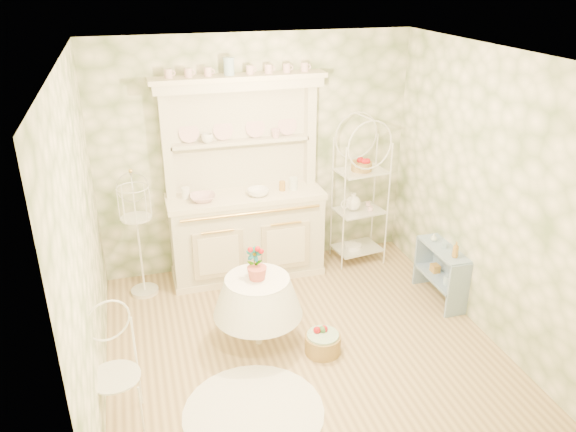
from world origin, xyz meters
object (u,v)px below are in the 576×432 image
object	(u,v)px
kitchen_dresser	(245,182)
bakers_rack	(360,196)
cafe_chair	(115,383)
floor_basket	(323,341)
round_table	(258,309)
birdcage_stand	(138,231)
side_shelf	(440,276)

from	to	relation	value
kitchen_dresser	bakers_rack	xyz separation A→B (m)	(1.37, -0.03, -0.31)
cafe_chair	floor_basket	world-z (taller)	cafe_chair
round_table	cafe_chair	distance (m)	1.47
kitchen_dresser	round_table	bearing A→B (deg)	-97.96
kitchen_dresser	floor_basket	distance (m)	1.98
kitchen_dresser	bakers_rack	world-z (taller)	kitchen_dresser
round_table	floor_basket	world-z (taller)	round_table
round_table	birdcage_stand	size ratio (longest dim) A/B	0.51
side_shelf	cafe_chair	bearing A→B (deg)	-171.67
cafe_chair	floor_basket	bearing A→B (deg)	-7.16
round_table	birdcage_stand	xyz separation A→B (m)	(-1.01, 1.25, 0.37)
round_table	birdcage_stand	distance (m)	1.65
round_table	cafe_chair	size ratio (longest dim) A/B	0.97
cafe_chair	floor_basket	xyz separation A→B (m)	(1.84, 0.40, -0.28)
bakers_rack	cafe_chair	size ratio (longest dim) A/B	2.13
round_table	floor_basket	bearing A→B (deg)	-28.72
round_table	cafe_chair	world-z (taller)	cafe_chair
kitchen_dresser	floor_basket	world-z (taller)	kitchen_dresser
birdcage_stand	floor_basket	bearing A→B (deg)	-44.87
bakers_rack	round_table	xyz separation A→B (m)	(-1.56, -1.33, -0.45)
kitchen_dresser	floor_basket	bearing A→B (deg)	-77.82
kitchen_dresser	cafe_chair	xyz separation A→B (m)	(-1.48, -2.05, -0.75)
kitchen_dresser	cafe_chair	distance (m)	2.64
kitchen_dresser	round_table	distance (m)	1.56
kitchen_dresser	birdcage_stand	xyz separation A→B (m)	(-1.20, -0.11, -0.39)
cafe_chair	kitchen_dresser	bearing A→B (deg)	34.76
round_table	cafe_chair	bearing A→B (deg)	-151.61
bakers_rack	birdcage_stand	size ratio (longest dim) A/B	1.10
birdcage_stand	bakers_rack	bearing A→B (deg)	1.78
kitchen_dresser	side_shelf	distance (m)	2.35
round_table	floor_basket	distance (m)	0.68
side_shelf	birdcage_stand	size ratio (longest dim) A/B	0.43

